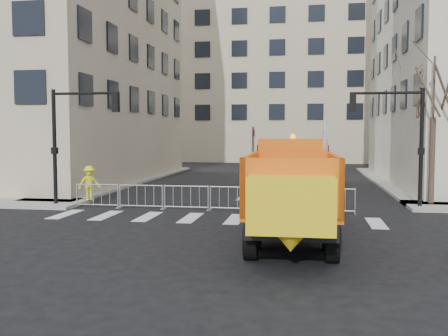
% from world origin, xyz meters
% --- Properties ---
extents(ground, '(120.00, 120.00, 0.00)m').
position_xyz_m(ground, '(0.00, 0.00, 0.00)').
color(ground, black).
rests_on(ground, ground).
extents(sidewalk_back, '(64.00, 5.00, 0.15)m').
position_xyz_m(sidewalk_back, '(0.00, 8.50, 0.07)').
color(sidewalk_back, gray).
rests_on(sidewalk_back, ground).
extents(building_far, '(30.00, 18.00, 24.00)m').
position_xyz_m(building_far, '(0.00, 52.00, 12.00)').
color(building_far, '#C1B193').
rests_on(building_far, ground).
extents(traffic_light_left, '(0.18, 0.18, 5.40)m').
position_xyz_m(traffic_light_left, '(-8.00, 7.50, 2.70)').
color(traffic_light_left, black).
rests_on(traffic_light_left, ground).
extents(traffic_light_right, '(0.18, 0.18, 5.40)m').
position_xyz_m(traffic_light_right, '(8.50, 9.50, 2.70)').
color(traffic_light_right, black).
rests_on(traffic_light_right, ground).
extents(crowd_barriers, '(12.60, 0.60, 1.10)m').
position_xyz_m(crowd_barriers, '(-0.75, 7.60, 0.55)').
color(crowd_barriers, '#9EA0A5').
rests_on(crowd_barriers, ground).
extents(street_tree, '(3.00, 3.00, 7.50)m').
position_xyz_m(street_tree, '(9.20, 10.50, 3.75)').
color(street_tree, '#382B21').
rests_on(street_tree, ground).
extents(plow_truck, '(3.27, 10.02, 3.87)m').
position_xyz_m(plow_truck, '(3.05, 1.76, 1.72)').
color(plow_truck, black).
rests_on(plow_truck, ground).
extents(cop_a, '(0.80, 0.72, 1.83)m').
position_xyz_m(cop_a, '(3.90, 6.77, 0.91)').
color(cop_a, black).
rests_on(cop_a, ground).
extents(cop_b, '(0.96, 0.77, 1.90)m').
position_xyz_m(cop_b, '(2.65, 6.82, 0.95)').
color(cop_b, black).
rests_on(cop_b, ground).
extents(cop_c, '(1.01, 0.93, 1.66)m').
position_xyz_m(cop_c, '(3.11, 7.00, 0.83)').
color(cop_c, black).
rests_on(cop_c, ground).
extents(worker, '(1.22, 1.18, 1.67)m').
position_xyz_m(worker, '(-6.99, 8.93, 0.98)').
color(worker, yellow).
rests_on(worker, sidewalk_back).
extents(newspaper_box, '(0.48, 0.43, 1.10)m').
position_xyz_m(newspaper_box, '(4.53, 7.69, 0.70)').
color(newspaper_box, '#A20C1F').
rests_on(newspaper_box, sidewalk_back).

